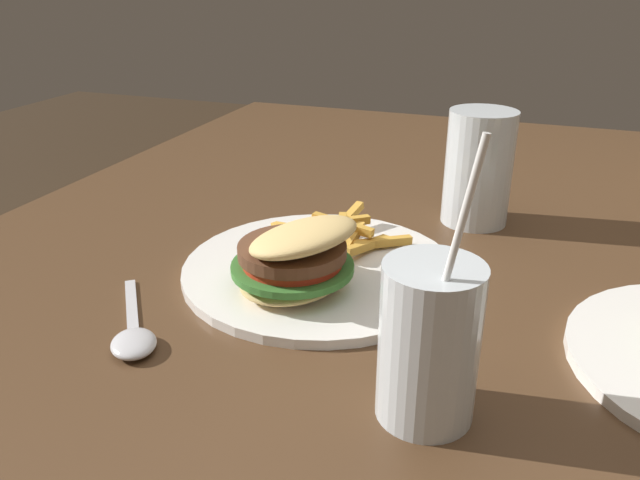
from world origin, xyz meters
The scene contains 5 objects.
dining_table centered at (0.00, 0.00, 0.67)m, with size 1.40×1.26×0.77m.
meal_plate_near centered at (0.10, -0.18, 0.80)m, with size 0.29×0.29×0.09m.
beer_glass centered at (-0.12, -0.05, 0.84)m, with size 0.08×0.08×0.14m.
juice_glass centered at (0.26, -0.04, 0.83)m, with size 0.07×0.07×0.21m.
spoon centered at (0.26, -0.29, 0.78)m, with size 0.13×0.11×0.01m.
Camera 1 is at (0.63, 0.02, 1.07)m, focal length 35.00 mm.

